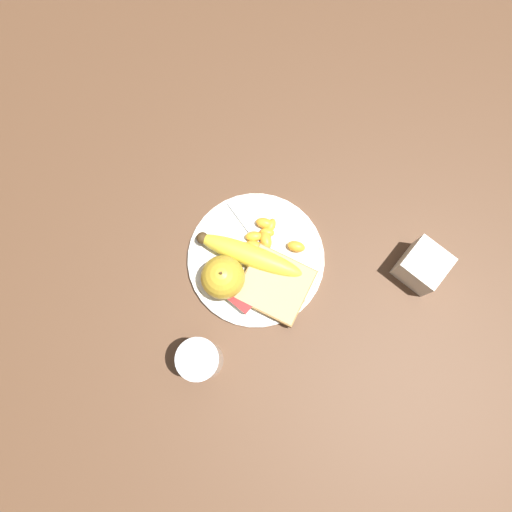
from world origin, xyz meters
name	(u,v)px	position (x,y,z in m)	size (l,w,h in m)	color
ground_plane	(256,260)	(0.00, 0.00, 0.00)	(3.00, 3.00, 0.00)	brown
plate	(256,259)	(0.00, 0.00, 0.01)	(0.24, 0.24, 0.01)	silver
juice_glass	(201,360)	(0.04, -0.19, 0.05)	(0.07, 0.07, 0.11)	silver
apple	(223,277)	(-0.02, -0.07, 0.05)	(0.08, 0.08, 0.08)	gold
banana	(249,255)	(-0.01, -0.01, 0.03)	(0.19, 0.10, 0.04)	yellow
bread_slice	(275,285)	(0.06, -0.02, 0.02)	(0.13, 0.13, 0.02)	olive
fork	(266,251)	(0.01, 0.02, 0.01)	(0.19, 0.07, 0.00)	#B2B2B7
jam_packet	(243,300)	(0.03, -0.07, 0.02)	(0.04, 0.03, 0.02)	white
orange_segment_0	(267,232)	(-0.01, 0.05, 0.02)	(0.03, 0.03, 0.01)	#F9A32D
orange_segment_1	(296,246)	(0.04, 0.06, 0.02)	(0.04, 0.03, 0.02)	#F9A32D
orange_segment_2	(254,236)	(-0.03, 0.03, 0.02)	(0.04, 0.03, 0.02)	#F9A32D
orange_segment_3	(271,225)	(-0.02, 0.06, 0.02)	(0.02, 0.03, 0.01)	#F9A32D
orange_segment_4	(260,261)	(0.01, 0.00, 0.02)	(0.03, 0.04, 0.02)	#F9A32D
orange_segment_5	(266,240)	(-0.01, 0.04, 0.02)	(0.04, 0.04, 0.02)	#F9A32D
orange_segment_6	(254,246)	(-0.02, 0.01, 0.02)	(0.04, 0.03, 0.02)	#F9A32D
orange_segment_7	(276,270)	(0.04, 0.00, 0.02)	(0.03, 0.03, 0.02)	#F9A32D
orange_segment_8	(264,223)	(-0.03, 0.06, 0.02)	(0.04, 0.03, 0.02)	#F9A32D
condiment_caddy	(422,266)	(0.23, 0.17, 0.04)	(0.07, 0.07, 0.07)	silver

